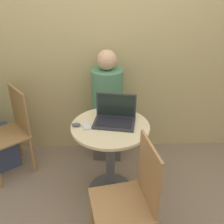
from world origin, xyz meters
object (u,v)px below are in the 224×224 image
Objects in this scene: laptop at (115,117)px; cell_phone at (87,127)px; chair_empty at (131,200)px; person_seated at (108,113)px.

laptop is 0.25m from cell_phone.
chair_empty is (0.32, -0.55, -0.27)m from cell_phone.
person_seated is at bearing 72.98° from cell_phone.
person_seated is at bearing 96.17° from chair_empty.
chair_empty is (0.08, -0.63, -0.31)m from laptop.
laptop is 0.31× the size of person_seated.
person_seated is (-0.05, 0.54, -0.26)m from laptop.
laptop is 0.70m from chair_empty.
laptop is at bearing 97.28° from chair_empty.
cell_phone is 0.09× the size of person_seated.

